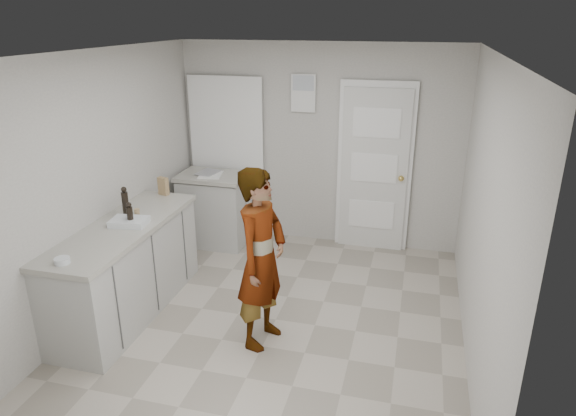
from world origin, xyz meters
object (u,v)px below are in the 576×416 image
(spice_jar, at_px, (137,213))
(cake_mix_box, at_px, (163,186))
(oil_cruet_b, at_px, (125,202))
(baking_dish, at_px, (129,222))
(person, at_px, (261,259))
(egg_bowl, at_px, (62,261))
(oil_cruet_a, at_px, (130,214))

(spice_jar, bearing_deg, cake_mix_box, 94.88)
(oil_cruet_b, bearing_deg, baking_dish, -53.78)
(baking_dish, bearing_deg, spice_jar, 99.09)
(person, xyz_separation_m, spice_jar, (-1.39, 0.37, 0.15))
(cake_mix_box, relative_size, baking_dish, 0.55)
(person, xyz_separation_m, egg_bowl, (-1.44, -0.69, 0.13))
(cake_mix_box, distance_m, spice_jar, 0.67)
(cake_mix_box, distance_m, oil_cruet_a, 0.88)
(person, bearing_deg, cake_mix_box, 66.80)
(oil_cruet_a, height_order, oil_cruet_b, oil_cruet_b)
(person, height_order, baking_dish, person)
(person, relative_size, oil_cruet_b, 5.52)
(cake_mix_box, bearing_deg, oil_cruet_b, -76.71)
(oil_cruet_a, relative_size, oil_cruet_b, 0.77)
(cake_mix_box, distance_m, egg_bowl, 1.73)
(person, relative_size, oil_cruet_a, 7.15)
(cake_mix_box, xyz_separation_m, baking_dish, (0.09, -0.87, -0.07))
(baking_dish, bearing_deg, person, -7.02)
(baking_dish, height_order, egg_bowl, baking_dish)
(person, distance_m, baking_dish, 1.37)
(spice_jar, xyz_separation_m, egg_bowl, (-0.05, -1.06, -0.02))
(spice_jar, bearing_deg, egg_bowl, -92.97)
(oil_cruet_b, bearing_deg, egg_bowl, -86.32)
(spice_jar, distance_m, oil_cruet_a, 0.22)
(cake_mix_box, relative_size, spice_jar, 2.42)
(oil_cruet_a, bearing_deg, spice_jar, 104.54)
(spice_jar, xyz_separation_m, baking_dish, (0.03, -0.20, -0.01))
(spice_jar, relative_size, oil_cruet_a, 0.36)
(cake_mix_box, bearing_deg, egg_bowl, -70.81)
(oil_cruet_a, bearing_deg, cake_mix_box, 97.22)
(oil_cruet_a, bearing_deg, oil_cruet_b, 129.19)
(cake_mix_box, height_order, oil_cruet_a, oil_cruet_a)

